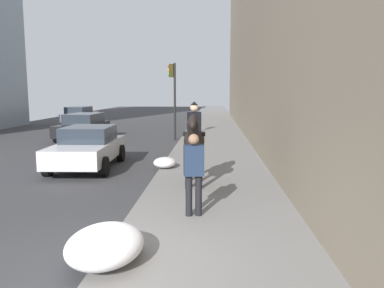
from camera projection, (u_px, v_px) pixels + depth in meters
sidewalk_slab at (214, 275)px, 5.48m from camera, size 120.00×3.59×0.12m
mounted_horse_near at (194, 140)px, 10.26m from camera, size 2.15×0.61×2.28m
pedestrian_greeting at (194, 169)px, 7.79m from camera, size 0.32×0.44×1.70m
car_near_lane at (88, 147)px, 13.34m from camera, size 4.33×2.13×1.44m
car_mid_lane at (83, 126)px, 21.03m from camera, size 4.31×2.09×1.44m
car_far_lane at (80, 115)px, 30.48m from camera, size 4.40×1.95×1.44m
traffic_light_near_curb at (173, 89)px, 20.60m from camera, size 0.20×0.44×4.15m
snow_pile_near at (105, 245)px, 5.76m from camera, size 1.50×1.15×0.52m
snow_pile_far at (165, 162)px, 12.86m from camera, size 0.98×0.76×0.34m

